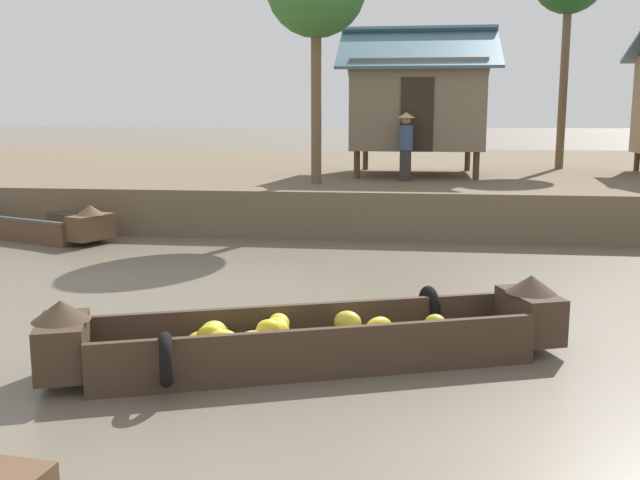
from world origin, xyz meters
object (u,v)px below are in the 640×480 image
(banana_boat, at_px, (309,338))
(vendor_person, at_px, (406,143))
(cargo_boat_upstream, at_px, (22,224))
(stilt_house_left, at_px, (417,103))

(banana_boat, distance_m, vendor_person, 10.63)
(banana_boat, height_order, cargo_boat_upstream, banana_boat)
(stilt_house_left, xyz_separation_m, vendor_person, (-0.26, -2.12, -0.98))
(cargo_boat_upstream, height_order, stilt_house_left, stilt_house_left)
(banana_boat, bearing_deg, vendor_person, 85.51)
(banana_boat, height_order, vendor_person, vendor_person)
(cargo_boat_upstream, bearing_deg, banana_boat, -44.52)
(stilt_house_left, bearing_deg, vendor_person, -96.88)
(banana_boat, xyz_separation_m, vendor_person, (0.82, 10.47, 1.66))
(banana_boat, distance_m, cargo_boat_upstream, 10.38)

